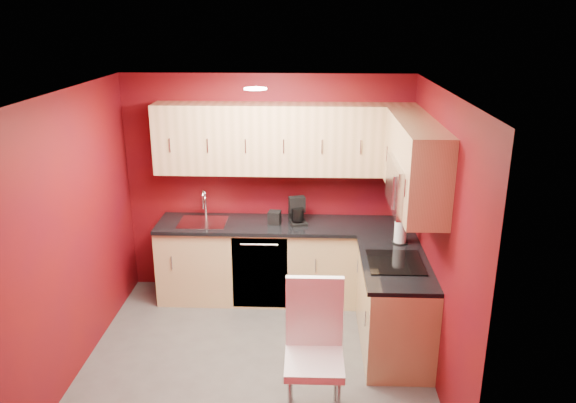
# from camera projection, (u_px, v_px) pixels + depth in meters

# --- Properties ---
(floor) EXTENTS (3.20, 3.20, 0.00)m
(floor) POSITION_uv_depth(u_px,v_px,m) (257.00, 356.00, 5.34)
(floor) COLOR #53514D
(floor) RESTS_ON ground
(ceiling) EXTENTS (3.20, 3.20, 0.00)m
(ceiling) POSITION_uv_depth(u_px,v_px,m) (252.00, 91.00, 4.55)
(ceiling) COLOR white
(ceiling) RESTS_ON wall_back
(wall_back) EXTENTS (3.20, 0.00, 3.20)m
(wall_back) POSITION_uv_depth(u_px,v_px,m) (268.00, 185.00, 6.36)
(wall_back) COLOR #610B09
(wall_back) RESTS_ON floor
(wall_front) EXTENTS (3.20, 0.00, 3.20)m
(wall_front) POSITION_uv_depth(u_px,v_px,m) (231.00, 324.00, 3.52)
(wall_front) COLOR #610B09
(wall_front) RESTS_ON floor
(wall_left) EXTENTS (0.00, 3.00, 3.00)m
(wall_left) POSITION_uv_depth(u_px,v_px,m) (76.00, 232.00, 5.01)
(wall_left) COLOR #610B09
(wall_left) RESTS_ON floor
(wall_right) EXTENTS (0.00, 3.00, 3.00)m
(wall_right) POSITION_uv_depth(u_px,v_px,m) (438.00, 238.00, 4.88)
(wall_right) COLOR #610B09
(wall_right) RESTS_ON floor
(base_cabinets_back) EXTENTS (2.80, 0.60, 0.87)m
(base_cabinets_back) POSITION_uv_depth(u_px,v_px,m) (284.00, 262.00, 6.33)
(base_cabinets_back) COLOR tan
(base_cabinets_back) RESTS_ON floor
(base_cabinets_right) EXTENTS (0.60, 1.30, 0.87)m
(base_cabinets_right) POSITION_uv_depth(u_px,v_px,m) (394.00, 306.00, 5.39)
(base_cabinets_right) COLOR tan
(base_cabinets_right) RESTS_ON floor
(countertop_back) EXTENTS (2.80, 0.63, 0.04)m
(countertop_back) POSITION_uv_depth(u_px,v_px,m) (284.00, 225.00, 6.17)
(countertop_back) COLOR black
(countertop_back) RESTS_ON base_cabinets_back
(countertop_right) EXTENTS (0.63, 1.27, 0.04)m
(countertop_right) POSITION_uv_depth(u_px,v_px,m) (395.00, 263.00, 5.23)
(countertop_right) COLOR black
(countertop_right) RESTS_ON base_cabinets_right
(upper_cabinets_back) EXTENTS (2.80, 0.35, 0.75)m
(upper_cabinets_back) POSITION_uv_depth(u_px,v_px,m) (285.00, 139.00, 6.01)
(upper_cabinets_back) COLOR tan
(upper_cabinets_back) RESTS_ON wall_back
(upper_cabinets_right) EXTENTS (0.35, 1.55, 0.75)m
(upper_cabinets_right) POSITION_uv_depth(u_px,v_px,m) (414.00, 154.00, 5.10)
(upper_cabinets_right) COLOR tan
(upper_cabinets_right) RESTS_ON wall_right
(microwave) EXTENTS (0.42, 0.76, 0.42)m
(microwave) POSITION_uv_depth(u_px,v_px,m) (413.00, 186.00, 4.95)
(microwave) COLOR silver
(microwave) RESTS_ON upper_cabinets_right
(cooktop) EXTENTS (0.50, 0.55, 0.01)m
(cooktop) POSITION_uv_depth(u_px,v_px,m) (395.00, 262.00, 5.19)
(cooktop) COLOR black
(cooktop) RESTS_ON countertop_right
(sink) EXTENTS (0.52, 0.42, 0.35)m
(sink) POSITION_uv_depth(u_px,v_px,m) (203.00, 219.00, 6.21)
(sink) COLOR silver
(sink) RESTS_ON countertop_back
(dishwasher_front) EXTENTS (0.60, 0.02, 0.82)m
(dishwasher_front) POSITION_uv_depth(u_px,v_px,m) (260.00, 273.00, 6.07)
(dishwasher_front) COLOR black
(dishwasher_front) RESTS_ON base_cabinets_back
(downlight) EXTENTS (0.20, 0.20, 0.01)m
(downlight) POSITION_uv_depth(u_px,v_px,m) (255.00, 89.00, 4.84)
(downlight) COLOR white
(downlight) RESTS_ON ceiling
(coffee_maker) EXTENTS (0.23, 0.27, 0.29)m
(coffee_maker) POSITION_uv_depth(u_px,v_px,m) (298.00, 211.00, 6.12)
(coffee_maker) COLOR black
(coffee_maker) RESTS_ON countertop_back
(napkin_holder) EXTENTS (0.15, 0.15, 0.14)m
(napkin_holder) POSITION_uv_depth(u_px,v_px,m) (275.00, 217.00, 6.14)
(napkin_holder) COLOR black
(napkin_holder) RESTS_ON countertop_back
(paper_towel) EXTENTS (0.21, 0.21, 0.28)m
(paper_towel) POSITION_uv_depth(u_px,v_px,m) (401.00, 229.00, 5.60)
(paper_towel) COLOR silver
(paper_towel) RESTS_ON countertop_right
(dining_chair) EXTENTS (0.46, 0.49, 1.14)m
(dining_chair) POSITION_uv_depth(u_px,v_px,m) (314.00, 355.00, 4.38)
(dining_chair) COLOR white
(dining_chair) RESTS_ON floor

